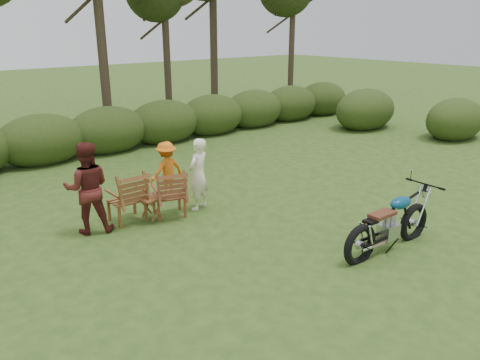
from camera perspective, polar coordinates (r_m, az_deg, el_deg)
ground at (r=8.34m, az=11.44°, el=-8.79°), size 80.00×80.00×0.00m
tree_line at (r=15.65m, az=-16.31°, el=17.93°), size 22.52×11.62×8.14m
motorcycle at (r=8.73m, az=17.40°, el=-8.01°), size 2.15×0.90×1.21m
lawn_chair_right at (r=9.84m, az=-8.55°, el=-4.25°), size 0.86×0.86×1.00m
lawn_chair_left at (r=9.74m, az=-13.47°, el=-4.82°), size 0.72×0.72×1.04m
side_table at (r=9.54m, az=-10.72°, el=-3.48°), size 0.56×0.50×0.51m
cup at (r=9.41m, az=-10.99°, el=-1.88°), size 0.14×0.14×0.09m
adult_a at (r=10.11m, az=-4.97°, el=-3.48°), size 0.66×0.55×1.54m
adult_b at (r=9.44m, az=-17.59°, el=-5.97°), size 1.05×0.95×1.75m
child at (r=10.85m, az=-8.75°, el=-2.07°), size 0.88×0.55×1.30m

